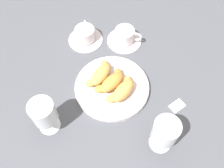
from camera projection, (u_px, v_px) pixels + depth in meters
name	position (u px, v px, depth m)	size (l,w,h in m)	color
ground_plane	(108.00, 89.00, 0.89)	(2.20, 2.20, 0.00)	#4C4F56
pastry_plate	(112.00, 87.00, 0.88)	(0.26, 0.26, 0.02)	silver
croissant_large	(123.00, 90.00, 0.84)	(0.13, 0.10, 0.04)	#D6994C
croissant_small	(111.00, 82.00, 0.86)	(0.12, 0.10, 0.04)	#CC893D
croissant_extra	(100.00, 74.00, 0.88)	(0.13, 0.09, 0.04)	#D6994C
coffee_cup_near	(85.00, 35.00, 0.99)	(0.14, 0.14, 0.06)	silver
coffee_cup_far	(126.00, 37.00, 0.98)	(0.14, 0.14, 0.06)	silver
juice_glass_left	(165.00, 132.00, 0.71)	(0.08, 0.08, 0.14)	white
juice_glass_right	(44.00, 113.00, 0.74)	(0.08, 0.08, 0.14)	white
sugar_packet	(177.00, 105.00, 0.85)	(0.05, 0.03, 0.01)	white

